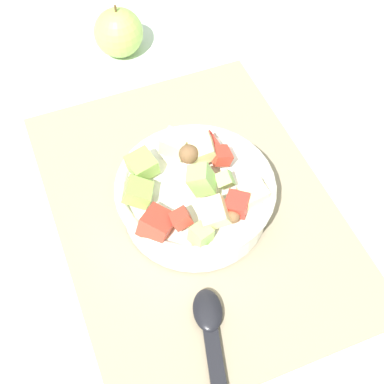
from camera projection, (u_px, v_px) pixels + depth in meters
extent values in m
plane|color=silver|center=(194.00, 209.00, 0.78)|extent=(2.40, 2.40, 0.00)
cube|color=gray|center=(194.00, 207.00, 0.77)|extent=(0.50, 0.37, 0.01)
cylinder|color=white|center=(192.00, 199.00, 0.75)|extent=(0.20, 0.20, 0.05)
torus|color=white|center=(192.00, 187.00, 0.72)|extent=(0.21, 0.21, 0.02)
cube|color=#A3CC6B|center=(201.00, 236.00, 0.67)|extent=(0.03, 0.03, 0.03)
cube|color=beige|center=(216.00, 212.00, 0.67)|extent=(0.04, 0.04, 0.04)
sphere|color=brown|center=(233.00, 216.00, 0.68)|extent=(0.02, 0.02, 0.02)
cube|color=#BC3828|center=(181.00, 218.00, 0.67)|extent=(0.02, 0.03, 0.03)
cube|color=#BC3828|center=(157.00, 224.00, 0.68)|extent=(0.05, 0.06, 0.04)
cube|color=#8CB74C|center=(142.00, 165.00, 0.72)|extent=(0.04, 0.04, 0.03)
cube|color=#93C160|center=(225.00, 180.00, 0.70)|extent=(0.03, 0.03, 0.03)
cube|color=red|center=(208.00, 147.00, 0.74)|extent=(0.03, 0.04, 0.03)
cube|color=#93C160|center=(198.00, 181.00, 0.68)|extent=(0.04, 0.05, 0.04)
sphere|color=brown|center=(190.00, 154.00, 0.71)|extent=(0.04, 0.03, 0.03)
cube|color=#8CB74C|center=(137.00, 190.00, 0.70)|extent=(0.04, 0.05, 0.03)
cube|color=beige|center=(253.00, 195.00, 0.71)|extent=(0.03, 0.04, 0.03)
cube|color=red|center=(237.00, 204.00, 0.69)|extent=(0.04, 0.04, 0.02)
cube|color=beige|center=(174.00, 144.00, 0.73)|extent=(0.05, 0.05, 0.03)
cube|color=beige|center=(203.00, 148.00, 0.72)|extent=(0.04, 0.04, 0.04)
cube|color=#BC3828|center=(221.00, 155.00, 0.72)|extent=(0.03, 0.03, 0.02)
ellipsoid|color=black|center=(208.00, 310.00, 0.67)|extent=(0.06, 0.05, 0.01)
sphere|color=#9EC656|center=(119.00, 32.00, 0.93)|extent=(0.08, 0.08, 0.08)
cylinder|color=brown|center=(115.00, 8.00, 0.89)|extent=(0.00, 0.00, 0.01)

